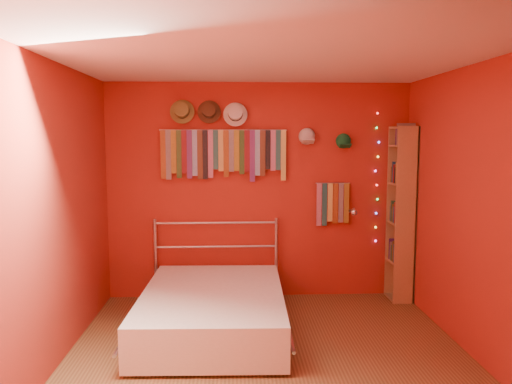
{
  "coord_description": "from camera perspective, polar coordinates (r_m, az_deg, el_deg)",
  "views": [
    {
      "loc": [
        -0.3,
        -4.01,
        1.89
      ],
      "look_at": [
        -0.07,
        0.9,
        1.34
      ],
      "focal_mm": 35.0,
      "sensor_mm": 36.0,
      "label": 1
    }
  ],
  "objects": [
    {
      "name": "back_wall",
      "position": [
        5.81,
        0.31,
        0.09
      ],
      "size": [
        3.5,
        0.02,
        2.5
      ],
      "primitive_type": "cube",
      "color": "maroon",
      "rests_on": "ground"
    },
    {
      "name": "fedora_brown",
      "position": [
        5.68,
        -5.39,
        9.2
      ],
      "size": [
        0.26,
        0.14,
        0.26
      ],
      "rotation": [
        1.36,
        0.0,
        0.0
      ],
      "color": "#472C19",
      "rests_on": "back_wall"
    },
    {
      "name": "fedora_olive",
      "position": [
        5.71,
        -8.47,
        9.15
      ],
      "size": [
        0.27,
        0.15,
        0.27
      ],
      "rotation": [
        1.36,
        0.0,
        0.0
      ],
      "color": "olive",
      "rests_on": "back_wall"
    },
    {
      "name": "fairy_lights",
      "position": [
        5.98,
        13.64,
        1.56
      ],
      "size": [
        0.06,
        0.02,
        1.52
      ],
      "color": "#FF3333",
      "rests_on": "back_wall"
    },
    {
      "name": "reading_lamp",
      "position": [
        5.76,
        11.05,
        -2.26
      ],
      "size": [
        0.07,
        0.3,
        0.09
      ],
      "color": "#AEAEB2",
      "rests_on": "back_wall"
    },
    {
      "name": "fedora_white",
      "position": [
        5.68,
        -2.37,
        8.95
      ],
      "size": [
        0.27,
        0.15,
        0.27
      ],
      "rotation": [
        1.36,
        0.0,
        0.0
      ],
      "color": "silver",
      "rests_on": "back_wall"
    },
    {
      "name": "ground",
      "position": [
        4.45,
        1.51,
        -18.74
      ],
      "size": [
        3.5,
        3.5,
        0.0
      ],
      "primitive_type": "plane",
      "color": "brown",
      "rests_on": "ground"
    },
    {
      "name": "right_wall",
      "position": [
        4.55,
        24.13,
        -2.23
      ],
      "size": [
        0.02,
        3.5,
        2.5
      ],
      "primitive_type": "cube",
      "color": "maroon",
      "rests_on": "ground"
    },
    {
      "name": "small_tie_rack",
      "position": [
        5.87,
        8.74,
        -1.19
      ],
      "size": [
        0.4,
        0.03,
        0.51
      ],
      "color": "#AEAEB2",
      "rests_on": "back_wall"
    },
    {
      "name": "bed",
      "position": [
        4.97,
        -4.94,
        -13.25
      ],
      "size": [
        1.48,
        1.98,
        0.95
      ],
      "rotation": [
        0.0,
        0.0,
        -0.03
      ],
      "color": "#AEAEB2",
      "rests_on": "ground"
    },
    {
      "name": "left_wall",
      "position": [
        4.32,
        -22.3,
        -2.59
      ],
      "size": [
        0.02,
        3.5,
        2.5
      ],
      "primitive_type": "cube",
      "color": "maroon",
      "rests_on": "ground"
    },
    {
      "name": "cap_green",
      "position": [
        5.85,
        9.94,
        5.75
      ],
      "size": [
        0.18,
        0.22,
        0.18
      ],
      "color": "#16652E",
      "rests_on": "back_wall"
    },
    {
      "name": "cap_white",
      "position": [
        5.77,
        5.83,
        6.32
      ],
      "size": [
        0.19,
        0.23,
        0.19
      ],
      "color": "silver",
      "rests_on": "back_wall"
    },
    {
      "name": "ceiling",
      "position": [
        4.07,
        1.62,
        15.03
      ],
      "size": [
        3.5,
        3.5,
        0.02
      ],
      "primitive_type": "cube",
      "color": "white",
      "rests_on": "back_wall"
    },
    {
      "name": "tie_rack",
      "position": [
        5.7,
        -3.83,
        4.6
      ],
      "size": [
        1.45,
        0.03,
        0.59
      ],
      "color": "#AEAEB2",
      "rests_on": "back_wall"
    },
    {
      "name": "bookshelf",
      "position": [
        5.94,
        16.6,
        -2.29
      ],
      "size": [
        0.25,
        0.34,
        2.0
      ],
      "color": "#976D44",
      "rests_on": "ground"
    }
  ]
}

